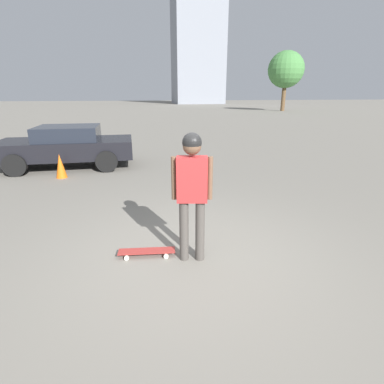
{
  "coord_description": "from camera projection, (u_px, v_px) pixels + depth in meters",
  "views": [
    {
      "loc": [
        -3.71,
        0.84,
        2.26
      ],
      "look_at": [
        0.0,
        0.0,
        1.02
      ],
      "focal_mm": 28.0,
      "sensor_mm": 36.0,
      "label": 1
    }
  ],
  "objects": [
    {
      "name": "traffic_cone",
      "position": [
        60.0,
        166.0,
        8.41
      ],
      "size": [
        0.3,
        0.3,
        0.68
      ],
      "color": "orange",
      "rests_on": "ground_plane"
    },
    {
      "name": "person",
      "position": [
        192.0,
        184.0,
        3.97
      ],
      "size": [
        0.29,
        0.54,
        1.8
      ],
      "rotation": [
        0.0,
        0.0,
        -1.8
      ],
      "color": "#4C4742",
      "rests_on": "ground_plane"
    },
    {
      "name": "car_parked_near",
      "position": [
        67.0,
        145.0,
        9.57
      ],
      "size": [
        2.16,
        4.15,
        1.31
      ],
      "rotation": [
        0.0,
        0.0,
        1.55
      ],
      "color": "black",
      "rests_on": "ground_plane"
    },
    {
      "name": "ground_plane",
      "position": [
        192.0,
        259.0,
        4.32
      ],
      "size": [
        220.0,
        220.0,
        0.0
      ],
      "primitive_type": "plane",
      "color": "gray"
    },
    {
      "name": "skateboard",
      "position": [
        147.0,
        251.0,
        4.39
      ],
      "size": [
        0.33,
        0.85,
        0.08
      ],
      "rotation": [
        0.0,
        0.0,
        1.43
      ],
      "color": "#A5332D",
      "rests_on": "ground_plane"
    },
    {
      "name": "building_block_distant",
      "position": [
        198.0,
        17.0,
        68.06
      ],
      "size": [
        8.97,
        11.49,
        37.88
      ],
      "color": "gray",
      "rests_on": "ground_plane"
    },
    {
      "name": "tree_distant",
      "position": [
        286.0,
        70.0,
        40.32
      ],
      "size": [
        4.8,
        4.8,
        7.81
      ],
      "color": "brown",
      "rests_on": "ground_plane"
    }
  ]
}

